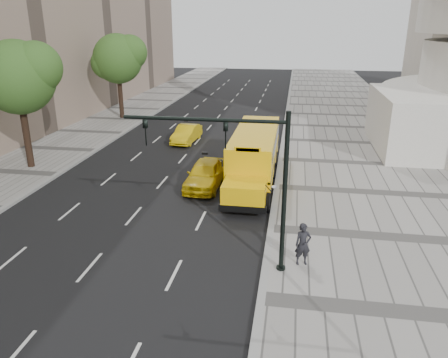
% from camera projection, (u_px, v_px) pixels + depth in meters
% --- Properties ---
extents(ground, '(140.00, 140.00, 0.00)m').
position_uv_depth(ground, '(178.00, 183.00, 26.68)').
color(ground, black).
rests_on(ground, ground).
extents(sidewalk_museum, '(12.00, 140.00, 0.15)m').
position_uv_depth(sidewalk_museum, '(382.00, 194.00, 24.84)').
color(sidewalk_museum, gray).
rests_on(sidewalk_museum, ground).
extents(sidewalk_far, '(6.00, 140.00, 0.15)m').
position_uv_depth(sidewalk_far, '(14.00, 173.00, 28.32)').
color(sidewalk_far, gray).
rests_on(sidewalk_far, ground).
extents(curb_museum, '(0.30, 140.00, 0.15)m').
position_uv_depth(curb_museum, '(277.00, 188.00, 25.75)').
color(curb_museum, gray).
rests_on(curb_museum, ground).
extents(curb_far, '(0.30, 140.00, 0.15)m').
position_uv_depth(curb_far, '(57.00, 175.00, 27.87)').
color(curb_far, gray).
rests_on(curb_far, ground).
extents(tree_b, '(5.22, 4.64, 8.34)m').
position_uv_depth(tree_b, '(19.00, 77.00, 27.34)').
color(tree_b, black).
rests_on(tree_b, ground).
extents(tree_c, '(5.37, 4.77, 8.32)m').
position_uv_depth(tree_c, '(118.00, 58.00, 42.43)').
color(tree_c, black).
rests_on(tree_c, ground).
extents(school_bus, '(2.96, 11.56, 3.19)m').
position_uv_depth(school_bus, '(255.00, 152.00, 26.91)').
color(school_bus, '#F7BA09').
rests_on(school_bus, ground).
extents(taxi_near, '(2.06, 4.79, 1.61)m').
position_uv_depth(taxi_near, '(205.00, 174.00, 25.87)').
color(taxi_near, gold).
rests_on(taxi_near, ground).
extents(taxi_far, '(1.78, 4.33, 1.39)m').
position_uv_depth(taxi_far, '(187.00, 134.00, 35.62)').
color(taxi_far, gold).
rests_on(taxi_far, ground).
extents(pedestrian, '(0.73, 0.57, 1.75)m').
position_uv_depth(pedestrian, '(303.00, 244.00, 17.22)').
color(pedestrian, black).
rests_on(pedestrian, sidewalk_museum).
extents(traffic_signal, '(6.18, 0.36, 6.40)m').
position_uv_depth(traffic_signal, '(247.00, 172.00, 16.03)').
color(traffic_signal, black).
rests_on(traffic_signal, ground).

